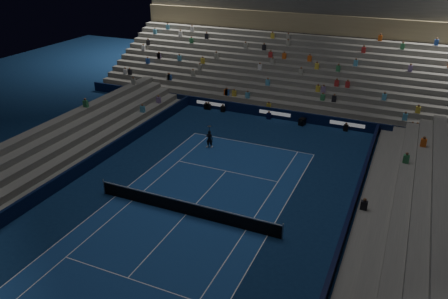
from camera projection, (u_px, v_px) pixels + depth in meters
The scene contains 11 objects.
ground at pixel (186, 215), 27.97m from camera, with size 90.00×90.00×0.00m, color #0B2146.
court_surface at pixel (186, 214), 27.97m from camera, with size 10.97×23.77×0.01m, color navy.
sponsor_barrier_far at pixel (275, 113), 43.03m from camera, with size 44.00×0.25×1.00m, color black.
sponsor_barrier_east at pixel (340, 247), 24.22m from camera, with size 0.25×37.00×1.00m, color black.
sponsor_barrier_west at pixel (67, 178), 31.29m from camera, with size 0.25×37.00×1.00m, color black.
grandstand_main at pixel (302, 63), 49.55m from camera, with size 44.00×15.20×11.20m.
grandstand_east at pixel (408, 257), 22.78m from camera, with size 5.00×37.00×2.50m.
grandstand_west at pixel (29, 164), 32.38m from camera, with size 5.00×37.00×2.50m.
tennis_net at pixel (186, 208), 27.76m from camera, with size 12.90×0.10×1.10m.
tennis_player at pixel (209, 139), 36.75m from camera, with size 0.57×0.37×1.56m, color black.
broadcast_camera at pixel (302, 122), 41.44m from camera, with size 0.65×1.04×0.67m.
Camera 1 is at (11.69, -20.47, 15.82)m, focal length 35.04 mm.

